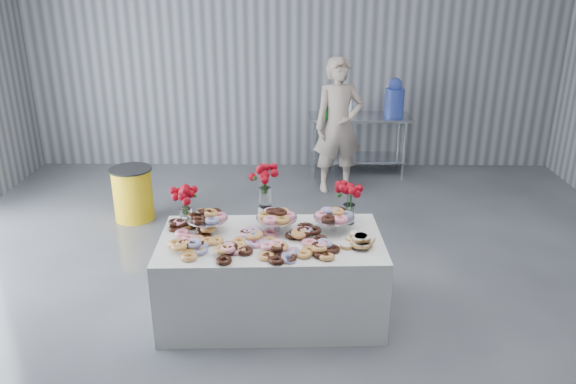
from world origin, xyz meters
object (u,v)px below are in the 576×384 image
display_table (271,277)px  water_jug (394,99)px  trash_barrel (133,194)px  prep_table (358,134)px  person (339,126)px

display_table → water_jug: size_ratio=3.43×
display_table → water_jug: 4.21m
trash_barrel → prep_table: bearing=30.5°
water_jug → display_table: bearing=-113.5°
person → trash_barrel: person is taller
display_table → trash_barrel: display_table is taller
person → trash_barrel: size_ratio=2.80×
water_jug → trash_barrel: 3.93m
water_jug → trash_barrel: size_ratio=0.84×
prep_table → trash_barrel: size_ratio=2.28×
display_table → person: 3.26m
water_jug → person: size_ratio=0.30×
water_jug → person: (-0.85, -0.68, -0.23)m
display_table → prep_table: bearing=73.2°
display_table → prep_table: 3.97m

